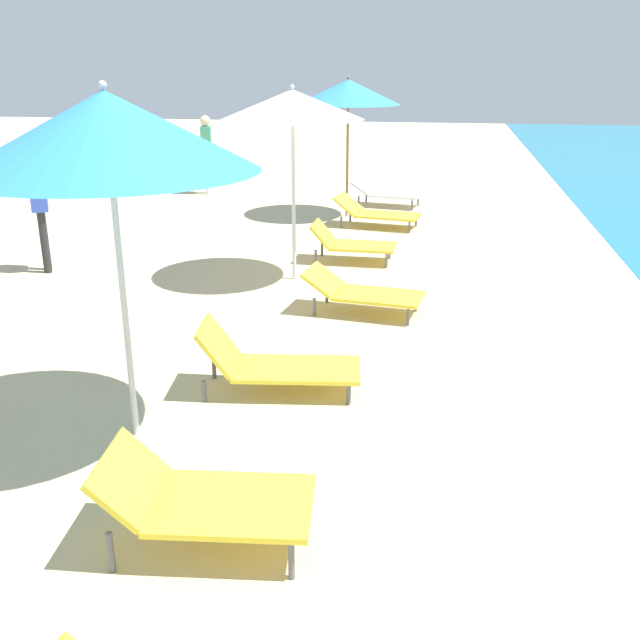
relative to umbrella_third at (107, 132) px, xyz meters
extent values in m
cylinder|color=silver|center=(0.00, 0.00, -1.34)|extent=(0.05, 0.05, 2.13)
cone|color=#338CD8|center=(0.00, 0.00, 0.00)|extent=(2.17, 2.17, 0.56)
sphere|color=silver|center=(0.00, 0.00, 0.31)|extent=(0.06, 0.06, 0.06)
cube|color=yellow|center=(1.14, 1.02, -2.19)|extent=(1.21, 0.74, 0.04)
cube|color=yellow|center=(0.43, 0.93, -1.97)|extent=(0.39, 0.64, 0.42)
cylinder|color=#59595E|center=(1.58, 1.33, -2.31)|extent=(0.04, 0.04, 0.20)
cylinder|color=#59595E|center=(1.64, 0.83, -2.31)|extent=(0.04, 0.04, 0.20)
cylinder|color=#59595E|center=(0.29, 1.16, -2.31)|extent=(0.04, 0.04, 0.20)
cylinder|color=#59595E|center=(0.36, 0.66, -2.31)|extent=(0.04, 0.04, 0.20)
cube|color=yellow|center=(1.19, -1.24, -2.11)|extent=(1.05, 0.79, 0.04)
cube|color=yellow|center=(0.55, -1.31, -1.94)|extent=(0.40, 0.72, 0.32)
cylinder|color=#59595E|center=(1.55, -0.90, -2.27)|extent=(0.04, 0.04, 0.27)
cylinder|color=#59595E|center=(1.61, -1.49, -2.27)|extent=(0.04, 0.04, 0.27)
cylinder|color=#59595E|center=(0.48, -1.02, -2.27)|extent=(0.04, 0.04, 0.27)
cylinder|color=#59595E|center=(0.54, -1.61, -2.27)|extent=(0.04, 0.04, 0.27)
cylinder|color=silver|center=(0.38, 4.57, -1.33)|extent=(0.05, 0.05, 2.16)
cone|color=white|center=(0.38, 4.57, -0.06)|extent=(1.87, 1.87, 0.37)
sphere|color=silver|center=(0.38, 4.57, 0.15)|extent=(0.06, 0.06, 0.06)
cube|color=yellow|center=(1.22, 5.59, -2.16)|extent=(0.97, 0.64, 0.04)
cube|color=yellow|center=(0.60, 5.60, -1.98)|extent=(0.31, 0.63, 0.34)
cylinder|color=#59595E|center=(1.60, 5.86, -2.29)|extent=(0.04, 0.04, 0.23)
cylinder|color=#59595E|center=(1.60, 5.32, -2.29)|extent=(0.04, 0.04, 0.23)
cylinder|color=#59595E|center=(0.55, 5.86, -2.29)|extent=(0.04, 0.04, 0.23)
cylinder|color=#59595E|center=(0.54, 5.33, -2.29)|extent=(0.04, 0.04, 0.23)
cube|color=yellow|center=(1.67, 3.25, -2.17)|extent=(1.10, 0.75, 0.04)
cube|color=yellow|center=(0.98, 3.35, -2.03)|extent=(0.47, 0.67, 0.28)
cylinder|color=#59595E|center=(2.12, 3.46, -2.30)|extent=(0.04, 0.04, 0.22)
cylinder|color=#59595E|center=(2.05, 2.94, -2.30)|extent=(0.04, 0.04, 0.22)
cylinder|color=#59595E|center=(0.99, 3.61, -2.30)|extent=(0.04, 0.04, 0.22)
cylinder|color=#59595E|center=(0.92, 3.09, -2.30)|extent=(0.04, 0.04, 0.22)
cylinder|color=olive|center=(0.51, 8.97, -1.35)|extent=(0.05, 0.05, 2.10)
cone|color=#338CD8|center=(0.51, 8.97, -0.08)|extent=(1.95, 1.95, 0.45)
sphere|color=olive|center=(0.51, 8.97, 0.18)|extent=(0.06, 0.06, 0.06)
cube|color=white|center=(1.40, 10.05, -2.16)|extent=(1.13, 0.83, 0.04)
cube|color=white|center=(0.71, 10.18, -2.02)|extent=(0.51, 0.72, 0.26)
cylinder|color=#59595E|center=(1.85, 10.25, -2.29)|extent=(0.04, 0.04, 0.23)
cylinder|color=#59595E|center=(1.75, 9.71, -2.29)|extent=(0.04, 0.04, 0.23)
cylinder|color=#59595E|center=(0.74, 10.46, -2.29)|extent=(0.04, 0.04, 0.23)
cylinder|color=#59595E|center=(0.64, 9.91, -2.29)|extent=(0.04, 0.04, 0.23)
cube|color=yellow|center=(1.40, 8.03, -2.18)|extent=(1.22, 0.84, 0.04)
cube|color=yellow|center=(0.65, 8.15, -2.01)|extent=(0.51, 0.73, 0.32)
cylinder|color=#59595E|center=(1.90, 8.23, -2.30)|extent=(0.04, 0.04, 0.21)
cylinder|color=#59595E|center=(1.81, 7.67, -2.30)|extent=(0.04, 0.04, 0.21)
cylinder|color=#59595E|center=(0.66, 8.44, -2.30)|extent=(0.04, 0.04, 0.21)
cylinder|color=#59595E|center=(0.56, 7.87, -2.30)|extent=(0.04, 0.04, 0.21)
cylinder|color=silver|center=(-2.92, 10.82, -1.98)|extent=(0.11, 0.11, 0.86)
cylinder|color=silver|center=(-2.96, 10.99, -1.98)|extent=(0.11, 0.11, 0.86)
cube|color=#3F9972|center=(-2.94, 10.90, -1.23)|extent=(0.30, 0.40, 0.64)
sphere|color=beige|center=(-2.94, 10.90, -0.79)|extent=(0.23, 0.23, 0.23)
cylinder|color=#262628|center=(-3.27, 4.42, -1.96)|extent=(0.11, 0.11, 0.89)
cylinder|color=#262628|center=(-3.19, 4.27, -1.96)|extent=(0.11, 0.11, 0.89)
cube|color=#334CB2|center=(-3.23, 4.34, -1.19)|extent=(0.37, 0.42, 0.66)
sphere|color=beige|center=(-3.23, 4.34, -0.73)|extent=(0.24, 0.24, 0.24)
camera|label=1|loc=(2.36, -4.86, 0.47)|focal=40.24mm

